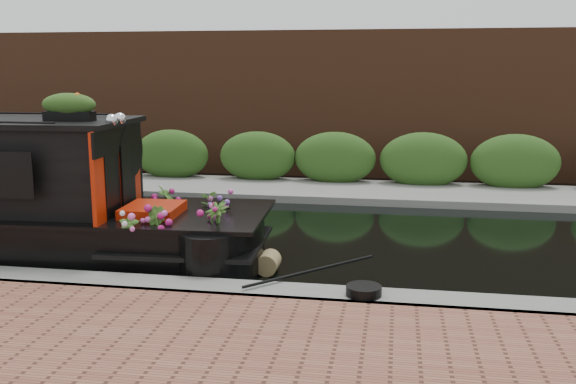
# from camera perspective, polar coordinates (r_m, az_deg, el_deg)

# --- Properties ---
(ground) EXTENTS (80.00, 80.00, 0.00)m
(ground) POSITION_cam_1_polar(r_m,az_deg,el_deg) (11.85, -8.34, -3.79)
(ground) COLOR black
(ground) RESTS_ON ground
(near_bank_coping) EXTENTS (40.00, 0.60, 0.50)m
(near_bank_coping) POSITION_cam_1_polar(r_m,az_deg,el_deg) (8.92, -14.95, -9.08)
(near_bank_coping) COLOR slate
(near_bank_coping) RESTS_ON ground
(far_bank_path) EXTENTS (40.00, 2.40, 0.34)m
(far_bank_path) POSITION_cam_1_polar(r_m,az_deg,el_deg) (15.80, -3.65, 0.04)
(far_bank_path) COLOR gray
(far_bank_path) RESTS_ON ground
(far_hedge) EXTENTS (40.00, 1.10, 2.80)m
(far_hedge) POSITION_cam_1_polar(r_m,az_deg,el_deg) (16.66, -2.94, 0.62)
(far_hedge) COLOR #2C511B
(far_hedge) RESTS_ON ground
(far_brick_wall) EXTENTS (40.00, 1.00, 8.00)m
(far_brick_wall) POSITION_cam_1_polar(r_m,az_deg,el_deg) (18.68, -1.53, 1.77)
(far_brick_wall) COLOR #59311E
(far_brick_wall) RESTS_ON ground
(rope_fender) EXTENTS (0.32, 0.41, 0.32)m
(rope_fender) POSITION_cam_1_polar(r_m,az_deg,el_deg) (9.58, -1.74, -6.29)
(rope_fender) COLOR olive
(rope_fender) RESTS_ON ground
(coiled_mooring_rope) EXTENTS (0.44, 0.44, 0.12)m
(coiled_mooring_rope) POSITION_cam_1_polar(r_m,az_deg,el_deg) (8.04, 6.75, -8.69)
(coiled_mooring_rope) COLOR black
(coiled_mooring_rope) RESTS_ON near_bank_coping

